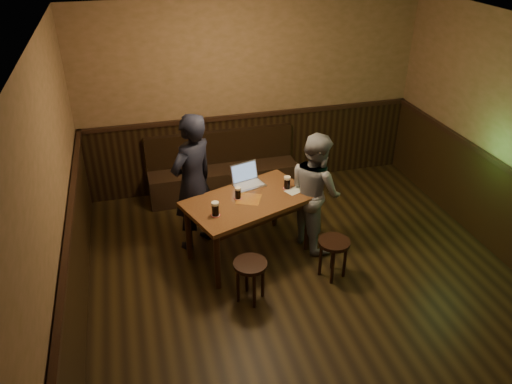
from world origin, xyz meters
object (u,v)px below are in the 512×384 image
object	(u,v)px
stool_left	(250,270)
pint_right	(287,182)
pint_left	(215,209)
person_suit	(193,183)
bench	(223,175)
pub_table	(249,206)
laptop	(247,179)
pint_mid	(238,193)
person_grey	(315,191)
stool_right	(334,248)

from	to	relation	value
stool_left	pint_right	size ratio (longest dim) A/B	3.05
pint_left	person_suit	size ratio (longest dim) A/B	0.10
bench	pub_table	size ratio (longest dim) A/B	1.31
stool_left	pint_left	distance (m)	0.79
pub_table	person_suit	size ratio (longest dim) A/B	0.95
pub_table	laptop	bearing A→B (deg)	58.95
pub_table	pint_left	distance (m)	0.55
pint_mid	pint_right	xyz separation A→B (m)	(0.64, 0.08, 0.01)
pint_left	pint_right	xyz separation A→B (m)	(0.97, 0.38, -0.00)
person_grey	pint_left	bearing A→B (deg)	89.86
pub_table	person_grey	distance (m)	0.86
pub_table	pint_left	size ratio (longest dim) A/B	9.79
laptop	person_grey	world-z (taller)	person_grey
stool_right	laptop	world-z (taller)	laptop
stool_left	person_suit	bearing A→B (deg)	108.69
bench	pint_left	bearing A→B (deg)	-103.67
pint_mid	person_grey	size ratio (longest dim) A/B	0.10
pint_right	person_grey	size ratio (longest dim) A/B	0.11
person_suit	pub_table	bearing A→B (deg)	110.89
laptop	pub_table	bearing A→B (deg)	-116.52
bench	person_grey	xyz separation A→B (m)	(0.85, -1.56, 0.45)
bench	pint_right	world-z (taller)	pint_right
bench	stool_right	bearing A→B (deg)	-69.76
pint_left	pint_mid	distance (m)	0.44
stool_left	pint_right	xyz separation A→B (m)	(0.71, 0.95, 0.48)
stool_right	pint_right	xyz separation A→B (m)	(-0.32, 0.80, 0.48)
pint_left	person_suit	distance (m)	0.66
pub_table	laptop	distance (m)	0.41
pub_table	stool_right	xyz separation A→B (m)	(0.83, -0.68, -0.29)
pint_mid	pint_left	bearing A→B (deg)	-137.75
stool_left	pub_table	bearing A→B (deg)	76.81
stool_left	pint_left	world-z (taller)	pint_left
pint_mid	person_suit	xyz separation A→B (m)	(-0.48, 0.34, 0.02)
pub_table	pint_mid	size ratio (longest dim) A/B	11.32
stool_left	pint_left	bearing A→B (deg)	114.04
person_suit	person_grey	size ratio (longest dim) A/B	1.17
person_grey	person_suit	bearing A→B (deg)	63.89
person_grey	pub_table	bearing A→B (deg)	79.63
stool_left	laptop	xyz separation A→B (m)	(0.26, 1.19, 0.46)
pint_left	pint_right	world-z (taller)	pint_left
laptop	person_grey	bearing A→B (deg)	-38.71
pub_table	person_suit	distance (m)	0.74
stool_right	pint_mid	distance (m)	1.28
bench	pint_mid	distance (m)	1.64
stool_right	bench	bearing A→B (deg)	110.24
bench	pint_right	bearing A→B (deg)	-70.41
person_suit	bench	bearing A→B (deg)	-153.07
laptop	person_suit	bearing A→B (deg)	162.81
pint_left	pint_mid	size ratio (longest dim) A/B	1.16
pint_right	person_grey	distance (m)	0.37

